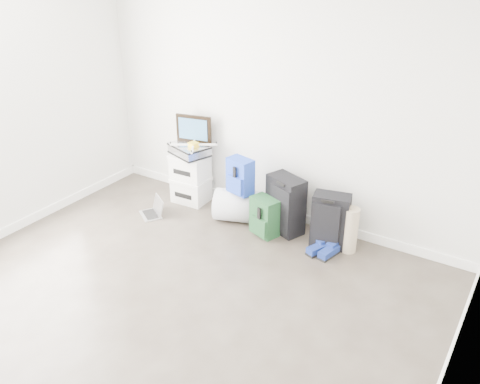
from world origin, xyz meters
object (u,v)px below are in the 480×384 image
Objects in this scene: briefcase at (189,150)px; large_suitcase at (285,205)px; boxes_stack at (191,178)px; carry_on at (330,221)px; laptop at (154,211)px; duffel_bag at (241,206)px.

briefcase reaches higher than large_suitcase.
boxes_stack is 1.84m from carry_on.
briefcase is 1.24× the size of laptop.
boxes_stack is at bearing 153.46° from duffel_bag.
duffel_bag is 1.01× the size of carry_on.
duffel_bag is (0.78, -0.10, -0.12)m from boxes_stack.
boxes_stack is at bearing 106.61° from laptop.
boxes_stack is 1.70× the size of laptop.
boxes_stack is 1.37× the size of briefcase.
briefcase is at bearing 0.00° from boxes_stack.
duffel_bag is 1.67× the size of laptop.
large_suitcase is 0.53m from carry_on.
large_suitcase is at bearing 51.51° from laptop.
briefcase is 0.93m from duffel_bag.
briefcase reaches higher than carry_on.
laptop is (-0.15, -0.53, -0.62)m from briefcase.
duffel_bag is (0.78, -0.10, -0.49)m from briefcase.
boxes_stack is at bearing 165.69° from carry_on.
duffel_bag is 1.06m from carry_on.
large_suitcase is 1.56m from laptop.
duffel_bag is at bearing 169.56° from carry_on.
briefcase reaches higher than boxes_stack.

